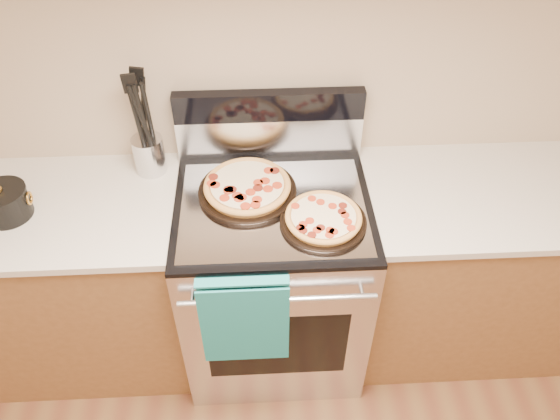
{
  "coord_description": "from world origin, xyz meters",
  "views": [
    {
      "loc": [
        -0.05,
        0.11,
        2.34
      ],
      "look_at": [
        0.02,
        1.55,
        0.98
      ],
      "focal_mm": 35.0,
      "sensor_mm": 36.0,
      "label": 1
    }
  ],
  "objects_px": {
    "pepperoni_pizza_back": "(247,188)",
    "saucepan": "(5,204)",
    "range_body": "(274,281)",
    "pepperoni_pizza_front": "(323,219)",
    "utensil_crock": "(149,155)"
  },
  "relations": [
    {
      "from": "saucepan",
      "to": "pepperoni_pizza_back",
      "type": "bearing_deg",
      "value": 3.78
    },
    {
      "from": "pepperoni_pizza_front",
      "to": "saucepan",
      "type": "relative_size",
      "value": 1.78
    },
    {
      "from": "range_body",
      "to": "saucepan",
      "type": "bearing_deg",
      "value": -179.86
    },
    {
      "from": "pepperoni_pizza_back",
      "to": "pepperoni_pizza_front",
      "type": "xyz_separation_m",
      "value": [
        0.28,
        -0.18,
        -0.0
      ]
    },
    {
      "from": "pepperoni_pizza_front",
      "to": "utensil_crock",
      "type": "xyz_separation_m",
      "value": [
        -0.67,
        0.37,
        0.04
      ]
    },
    {
      "from": "utensil_crock",
      "to": "range_body",
      "type": "bearing_deg",
      "value": -26.08
    },
    {
      "from": "pepperoni_pizza_front",
      "to": "saucepan",
      "type": "distance_m",
      "value": 1.18
    },
    {
      "from": "pepperoni_pizza_back",
      "to": "saucepan",
      "type": "relative_size",
      "value": 2.14
    },
    {
      "from": "utensil_crock",
      "to": "saucepan",
      "type": "relative_size",
      "value": 0.89
    },
    {
      "from": "pepperoni_pizza_back",
      "to": "saucepan",
      "type": "bearing_deg",
      "value": -176.22
    },
    {
      "from": "range_body",
      "to": "utensil_crock",
      "type": "xyz_separation_m",
      "value": [
        -0.49,
        0.24,
        0.54
      ]
    },
    {
      "from": "range_body",
      "to": "pepperoni_pizza_front",
      "type": "distance_m",
      "value": 0.54
    },
    {
      "from": "range_body",
      "to": "saucepan",
      "type": "relative_size",
      "value": 5.1
    },
    {
      "from": "pepperoni_pizza_back",
      "to": "saucepan",
      "type": "height_order",
      "value": "saucepan"
    },
    {
      "from": "pepperoni_pizza_back",
      "to": "pepperoni_pizza_front",
      "type": "bearing_deg",
      "value": -33.36
    }
  ]
}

